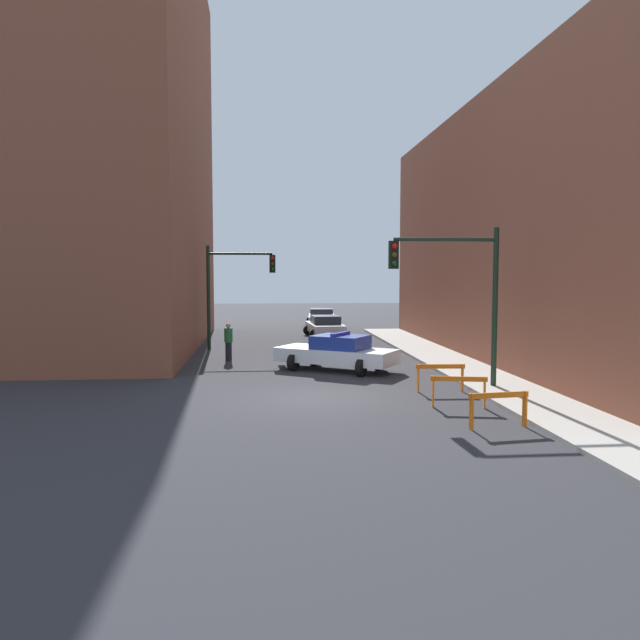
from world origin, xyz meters
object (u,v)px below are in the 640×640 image
(traffic_light_far, at_px, (230,282))
(pedestrian_crossing, at_px, (228,341))
(parked_car_mid, at_px, (322,317))
(traffic_light_near, at_px, (461,282))
(barrier_back, at_px, (440,373))
(police_car, at_px, (337,352))
(barrier_front, at_px, (498,404))
(parked_car_near, at_px, (325,326))
(barrier_mid, at_px, (459,386))

(traffic_light_far, distance_m, pedestrian_crossing, 4.93)
(parked_car_mid, bearing_deg, traffic_light_far, -109.38)
(traffic_light_near, xyz_separation_m, barrier_back, (-0.74, -0.35, -2.91))
(police_car, relative_size, barrier_back, 3.09)
(traffic_light_far, distance_m, barrier_back, 14.36)
(barrier_front, bearing_deg, parked_car_near, 95.34)
(traffic_light_near, bearing_deg, parked_car_near, 99.09)
(police_car, distance_m, barrier_front, 9.87)
(parked_car_near, bearing_deg, barrier_front, -88.34)
(parked_car_near, distance_m, pedestrian_crossing, 10.89)
(traffic_light_near, distance_m, traffic_light_far, 14.19)
(traffic_light_near, xyz_separation_m, police_car, (-3.53, 4.33, -2.81))
(traffic_light_far, bearing_deg, traffic_light_near, -55.53)
(traffic_light_near, bearing_deg, pedestrian_crossing, 136.70)
(barrier_front, height_order, barrier_back, same)
(traffic_light_far, bearing_deg, pedestrian_crossing, -88.67)
(traffic_light_near, distance_m, barrier_back, 3.03)
(traffic_light_far, bearing_deg, parked_car_near, 45.14)
(police_car, relative_size, parked_car_near, 1.12)
(parked_car_near, bearing_deg, police_car, -97.32)
(barrier_mid, bearing_deg, parked_car_near, 95.31)
(traffic_light_near, height_order, pedestrian_crossing, traffic_light_near)
(traffic_light_far, xyz_separation_m, pedestrian_crossing, (0.10, -4.23, -2.54))
(barrier_back, bearing_deg, traffic_light_near, 25.28)
(pedestrian_crossing, xyz_separation_m, barrier_front, (7.28, -12.59, -0.24))
(parked_car_near, distance_m, barrier_front, 22.24)
(parked_car_mid, bearing_deg, barrier_mid, -81.90)
(pedestrian_crossing, relative_size, barrier_front, 1.04)
(traffic_light_near, height_order, barrier_mid, traffic_light_near)
(traffic_light_near, distance_m, barrier_mid, 4.08)
(traffic_light_far, relative_size, barrier_back, 3.25)
(traffic_light_far, height_order, barrier_front, traffic_light_far)
(police_car, distance_m, barrier_mid, 7.53)
(traffic_light_far, relative_size, police_car, 1.05)
(police_car, relative_size, parked_car_mid, 1.11)
(traffic_light_near, height_order, barrier_back, traffic_light_near)
(traffic_light_near, relative_size, parked_car_near, 1.18)
(parked_car_mid, relative_size, barrier_mid, 2.82)
(traffic_light_near, height_order, parked_car_near, traffic_light_near)
(barrier_mid, bearing_deg, police_car, 110.53)
(police_car, bearing_deg, pedestrian_crossing, 87.59)
(police_car, height_order, parked_car_mid, police_car)
(barrier_mid, distance_m, barrier_back, 2.38)
(parked_car_near, bearing_deg, pedestrian_crossing, -122.27)
(parked_car_near, bearing_deg, barrier_mid, -88.38)
(traffic_light_far, distance_m, barrier_front, 18.57)
(barrier_mid, bearing_deg, barrier_front, -84.35)
(traffic_light_near, bearing_deg, traffic_light_far, 124.47)
(traffic_light_far, distance_m, police_car, 9.04)
(traffic_light_near, xyz_separation_m, parked_car_near, (-2.73, 17.03, -2.86))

